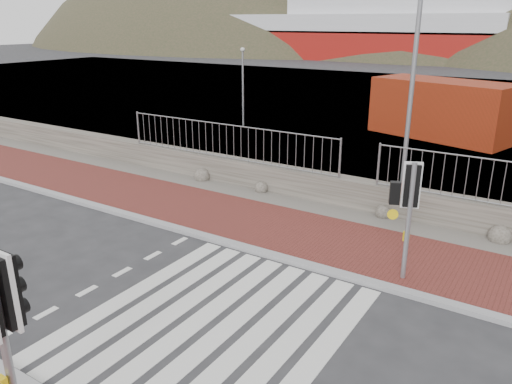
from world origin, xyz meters
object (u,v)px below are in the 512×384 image
Objects in this scene: ferry at (356,21)px; streetlight at (419,61)px; traffic_signal_far at (409,197)px; shipping_container at (442,109)px.

ferry is 65.18m from streetlight.
ferry is at bearing -89.51° from traffic_signal_far.
shipping_container is at bearing -63.62° from ferry.
ferry is 18.44× the size of traffic_signal_far.
shipping_container is at bearing 107.70° from streetlight.
traffic_signal_far is 0.41× the size of shipping_container.
ferry reaches higher than traffic_signal_far.
ferry reaches higher than streetlight.
streetlight is at bearing -66.63° from ferry.
ferry is 7.60× the size of shipping_container.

